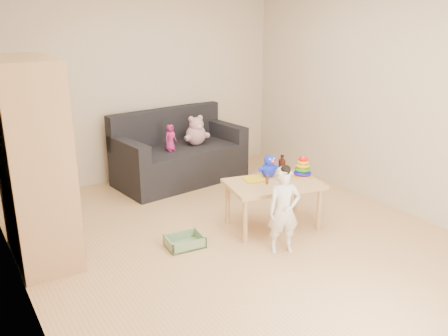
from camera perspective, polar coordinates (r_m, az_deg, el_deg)
room at (r=4.50m, az=1.16°, el=6.93°), size 4.50×4.50×4.50m
wardrobe at (r=4.52m, az=-22.01°, el=0.59°), size 0.51×1.02×1.83m
sofa at (r=6.41m, az=-5.26°, el=0.49°), size 1.79×1.05×0.48m
play_table at (r=5.04m, az=5.89°, el=-4.41°), size 1.06×0.79×0.50m
storage_bin at (r=4.70m, az=-4.74°, el=-8.78°), size 0.38×0.29×0.11m
toddler at (r=4.48m, az=7.21°, el=-5.21°), size 0.36×0.31×0.82m
pink_bear at (r=6.40m, az=-3.41°, el=4.28°), size 0.31×0.27×0.34m
doll at (r=6.13m, az=-6.46°, el=3.61°), size 0.20×0.16×0.34m
ring_stacker at (r=5.13m, az=9.45°, el=-0.09°), size 0.19×0.19×0.22m
brown_bottle at (r=5.17m, az=6.98°, el=0.21°), size 0.08×0.08×0.22m
blue_plush at (r=5.07m, az=5.39°, el=0.30°), size 0.26×0.25×0.25m
wooden_figure at (r=4.87m, az=5.22°, el=-1.36°), size 0.05×0.05×0.11m
yellow_book at (r=4.99m, az=3.64°, el=-1.35°), size 0.25×0.25×0.02m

